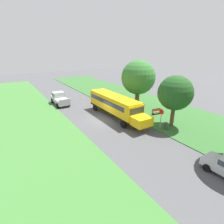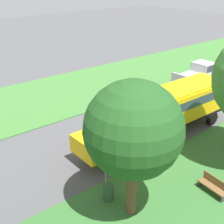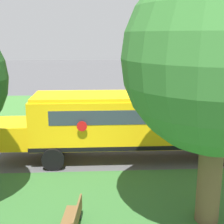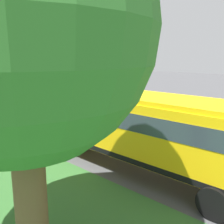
% 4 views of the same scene
% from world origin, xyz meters
% --- Properties ---
extents(ground_plane, '(120.00, 120.00, 0.00)m').
position_xyz_m(ground_plane, '(0.00, 0.00, 0.00)').
color(ground_plane, '#4C4C4F').
extents(grass_far_side, '(10.00, 80.00, 0.07)m').
position_xyz_m(grass_far_side, '(9.00, 0.00, 0.04)').
color(grass_far_side, '#3D7533').
rests_on(grass_far_side, ground).
extents(school_bus, '(2.85, 12.42, 3.16)m').
position_xyz_m(school_bus, '(-2.31, -0.15, 1.92)').
color(school_bus, yellow).
rests_on(school_bus, ground).
extents(pickup_truck, '(2.28, 5.40, 2.10)m').
position_xyz_m(pickup_truck, '(2.70, -10.86, 1.07)').
color(pickup_truck, '#B7B7BC').
rests_on(pickup_truck, ground).
extents(oak_tree_roadside_mid, '(4.29, 4.29, 6.62)m').
position_xyz_m(oak_tree_roadside_mid, '(-6.69, 6.72, 4.45)').
color(oak_tree_roadside_mid, brown).
rests_on(oak_tree_roadside_mid, ground).
extents(stop_sign, '(0.08, 0.68, 2.74)m').
position_xyz_m(stop_sign, '(-4.60, 6.71, 1.74)').
color(stop_sign, gray).
rests_on(stop_sign, ground).
extents(park_bench, '(1.64, 0.66, 0.92)m').
position_xyz_m(park_bench, '(-8.27, 2.59, 0.47)').
color(park_bench, brown).
rests_on(park_bench, ground).
extents(trash_bin, '(0.56, 0.56, 0.90)m').
position_xyz_m(trash_bin, '(-5.25, 7.06, 0.45)').
color(trash_bin, '#2D4C33').
rests_on(trash_bin, ground).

